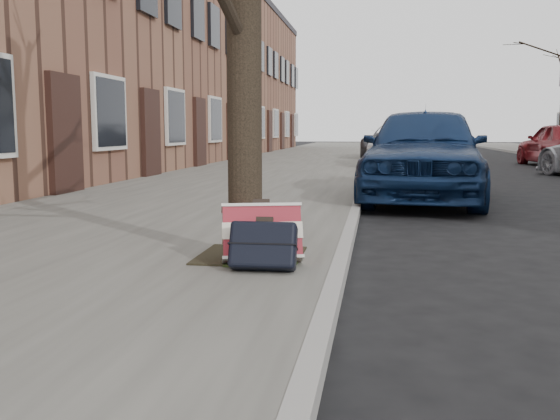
% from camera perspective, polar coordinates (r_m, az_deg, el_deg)
% --- Properties ---
extents(ground, '(120.00, 120.00, 0.00)m').
position_cam_1_polar(ground, '(4.11, 22.43, -9.77)').
color(ground, black).
rests_on(ground, ground).
extents(near_sidewalk, '(5.00, 70.00, 0.12)m').
position_cam_1_polar(near_sidewalk, '(19.05, 0.65, 4.00)').
color(near_sidewalk, slate).
rests_on(near_sidewalk, ground).
extents(house_near, '(6.80, 40.00, 7.00)m').
position_cam_1_polar(house_near, '(21.74, -14.94, 13.25)').
color(house_near, brown).
rests_on(house_near, ground).
extents(dirt_patch, '(0.85, 0.85, 0.02)m').
position_cam_1_polar(dirt_patch, '(5.23, -2.70, -4.16)').
color(dirt_patch, black).
rests_on(dirt_patch, near_sidewalk).
extents(suitcase_red, '(0.68, 0.48, 0.47)m').
position_cam_1_polar(suitcase_red, '(4.91, -1.67, -2.18)').
color(suitcase_red, maroon).
rests_on(suitcase_red, near_sidewalk).
extents(suitcase_navy, '(0.51, 0.30, 0.39)m').
position_cam_1_polar(suitcase_navy, '(4.66, -1.55, -3.22)').
color(suitcase_navy, black).
rests_on(suitcase_navy, near_sidewalk).
extents(car_near_front, '(2.34, 4.84, 1.59)m').
position_cam_1_polar(car_near_front, '(10.58, 13.08, 5.13)').
color(car_near_front, '#10244B').
rests_on(car_near_front, ground).
extents(car_near_mid, '(2.68, 4.40, 1.37)m').
position_cam_1_polar(car_near_mid, '(19.18, 11.93, 5.73)').
color(car_near_mid, '#A6A8AD').
rests_on(car_near_mid, ground).
extents(car_near_back, '(2.90, 5.25, 1.39)m').
position_cam_1_polar(car_near_back, '(24.46, 10.66, 6.10)').
color(car_near_back, '#35353A').
rests_on(car_near_back, ground).
extents(car_far_back, '(2.06, 4.35, 1.44)m').
position_cam_1_polar(car_far_back, '(21.93, 24.21, 5.52)').
color(car_far_back, maroon).
rests_on(car_far_back, ground).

